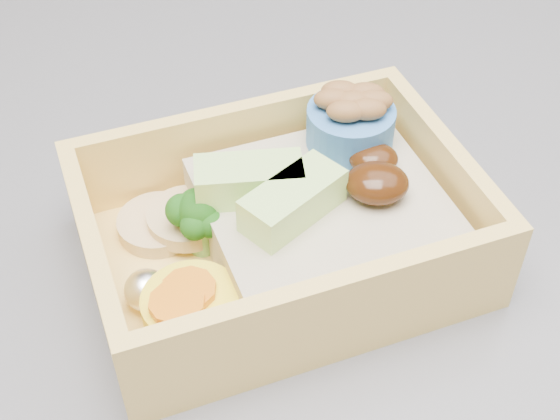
{
  "coord_description": "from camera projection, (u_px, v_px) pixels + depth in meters",
  "views": [
    {
      "loc": [
        -0.21,
        -0.45,
        1.23
      ],
      "look_at": [
        -0.21,
        -0.17,
        0.96
      ],
      "focal_mm": 50.0,
      "sensor_mm": 36.0,
      "label": 1
    }
  ],
  "objects": [
    {
      "name": "bento_box",
      "position": [
        290.0,
        222.0,
        0.41
      ],
      "size": [
        0.24,
        0.21,
        0.07
      ],
      "rotation": [
        0.0,
        0.0,
        0.38
      ],
      "color": "#F6CB65",
      "rests_on": "island"
    }
  ]
}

